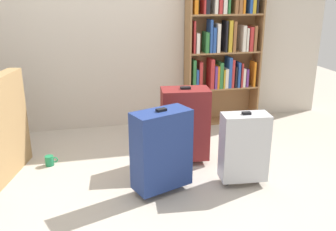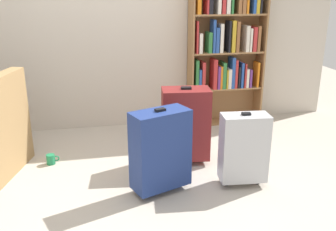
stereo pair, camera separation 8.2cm
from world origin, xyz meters
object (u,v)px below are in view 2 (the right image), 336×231
suitcase_silver (244,148)px  suitcase_navy_blue (160,150)px  suitcase_dark_red (186,124)px  mug (51,159)px  bookshelf (226,46)px

suitcase_silver → suitcase_navy_blue: bearing=177.9°
suitcase_silver → suitcase_dark_red: 0.64m
suitcase_navy_blue → suitcase_dark_red: (0.33, 0.50, 0.01)m
mug → suitcase_silver: (1.63, -0.73, 0.29)m
bookshelf → suitcase_navy_blue: bookshelf is taller
mug → suitcase_navy_blue: (0.93, -0.70, 0.32)m
suitcase_dark_red → mug: bearing=171.0°
bookshelf → suitcase_silver: (-0.37, -1.55, -0.60)m
suitcase_navy_blue → suitcase_dark_red: 0.60m
mug → suitcase_silver: size_ratio=0.19×
bookshelf → suitcase_dark_red: (-0.74, -1.02, -0.55)m
mug → suitcase_navy_blue: size_ratio=0.17×
suitcase_silver → suitcase_dark_red: size_ratio=0.87×
suitcase_silver → bookshelf: bearing=76.6°
mug → suitcase_silver: suitcase_silver is taller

